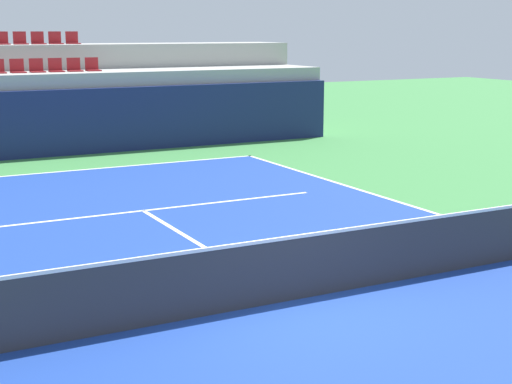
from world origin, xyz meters
TOP-DOWN VIEW (x-y plane):
  - ground_plane at (0.00, 0.00)m, footprint 80.00×80.00m
  - court_surface at (0.00, 0.00)m, footprint 11.00×24.00m
  - baseline_far at (0.00, 11.95)m, footprint 11.00×0.10m
  - service_line_far at (0.00, 6.40)m, footprint 8.26×0.10m
  - centre_service_line at (0.00, 3.20)m, footprint 0.10×6.40m
  - back_wall at (0.00, 14.81)m, footprint 19.74×0.30m
  - stands_tier_lower at (0.00, 16.16)m, footprint 19.74×2.40m
  - stands_tier_upper at (0.00, 18.56)m, footprint 19.74×2.40m
  - seating_row_lower at (-0.00, 16.25)m, footprint 4.07×0.44m
  - seating_row_upper at (-0.00, 18.65)m, footprint 4.07×0.44m
  - tennis_net at (0.00, 0.00)m, footprint 11.08×0.08m

SIDE VIEW (x-z plane):
  - ground_plane at x=0.00m, z-range 0.00..0.00m
  - court_surface at x=0.00m, z-range 0.00..0.01m
  - baseline_far at x=0.00m, z-range 0.01..0.01m
  - service_line_far at x=0.00m, z-range 0.01..0.01m
  - centre_service_line at x=0.00m, z-range 0.01..0.01m
  - tennis_net at x=0.00m, z-range -0.03..1.04m
  - back_wall at x=0.00m, z-range 0.00..2.05m
  - stands_tier_lower at x=0.00m, z-range 0.00..2.52m
  - stands_tier_upper at x=0.00m, z-range 0.00..3.35m
  - seating_row_lower at x=0.00m, z-range 2.42..2.86m
  - seating_row_upper at x=0.00m, z-range 3.26..3.70m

